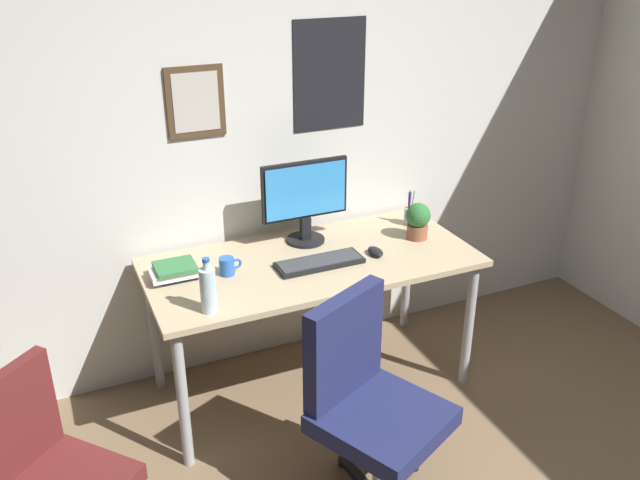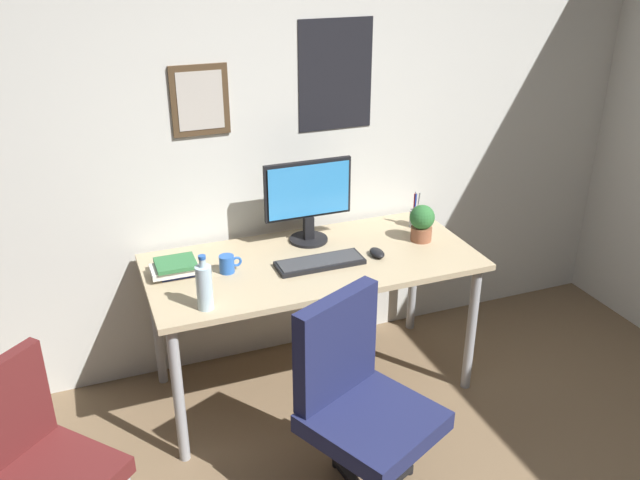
{
  "view_description": "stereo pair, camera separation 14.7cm",
  "coord_description": "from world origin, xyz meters",
  "px_view_note": "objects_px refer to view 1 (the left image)",
  "views": [
    {
      "loc": [
        -1.12,
        -1.02,
        2.23
      ],
      "look_at": [
        0.04,
        1.6,
        0.9
      ],
      "focal_mm": 37.57,
      "sensor_mm": 36.0,
      "label": 1
    },
    {
      "loc": [
        -0.99,
        -1.07,
        2.23
      ],
      "look_at": [
        0.04,
        1.6,
        0.9
      ],
      "focal_mm": 37.57,
      "sensor_mm": 36.0,
      "label": 2
    }
  ],
  "objects_px": {
    "keyboard": "(320,262)",
    "office_chair": "(367,398)",
    "monitor": "(305,198)",
    "book_stack_left": "(175,271)",
    "coffee_mug_near": "(227,266)",
    "side_chair": "(43,474)",
    "water_bottle": "(208,289)",
    "computer_mouse": "(375,252)",
    "pen_cup": "(410,215)",
    "potted_plant": "(418,220)"
  },
  "relations": [
    {
      "from": "side_chair",
      "to": "keyboard",
      "type": "bearing_deg",
      "value": 25.21
    },
    {
      "from": "pen_cup",
      "to": "book_stack_left",
      "type": "height_order",
      "value": "pen_cup"
    },
    {
      "from": "pen_cup",
      "to": "monitor",
      "type": "bearing_deg",
      "value": 176.66
    },
    {
      "from": "coffee_mug_near",
      "to": "book_stack_left",
      "type": "bearing_deg",
      "value": 166.69
    },
    {
      "from": "side_chair",
      "to": "potted_plant",
      "type": "distance_m",
      "value": 2.09
    },
    {
      "from": "office_chair",
      "to": "pen_cup",
      "type": "distance_m",
      "value": 1.3
    },
    {
      "from": "monitor",
      "to": "book_stack_left",
      "type": "height_order",
      "value": "monitor"
    },
    {
      "from": "coffee_mug_near",
      "to": "book_stack_left",
      "type": "xyz_separation_m",
      "value": [
        -0.24,
        0.06,
        -0.0
      ]
    },
    {
      "from": "keyboard",
      "to": "office_chair",
      "type": "bearing_deg",
      "value": -99.45
    },
    {
      "from": "computer_mouse",
      "to": "pen_cup",
      "type": "xyz_separation_m",
      "value": [
        0.36,
        0.26,
        0.04
      ]
    },
    {
      "from": "coffee_mug_near",
      "to": "pen_cup",
      "type": "distance_m",
      "value": 1.1
    },
    {
      "from": "side_chair",
      "to": "office_chair",
      "type": "bearing_deg",
      "value": -5.68
    },
    {
      "from": "side_chair",
      "to": "computer_mouse",
      "type": "xyz_separation_m",
      "value": [
        1.64,
        0.62,
        0.27
      ]
    },
    {
      "from": "keyboard",
      "to": "potted_plant",
      "type": "relative_size",
      "value": 2.21
    },
    {
      "from": "water_bottle",
      "to": "pen_cup",
      "type": "bearing_deg",
      "value": 19.76
    },
    {
      "from": "computer_mouse",
      "to": "potted_plant",
      "type": "relative_size",
      "value": 0.56
    },
    {
      "from": "book_stack_left",
      "to": "coffee_mug_near",
      "type": "bearing_deg",
      "value": -13.31
    },
    {
      "from": "computer_mouse",
      "to": "pen_cup",
      "type": "bearing_deg",
      "value": 36.11
    },
    {
      "from": "water_bottle",
      "to": "book_stack_left",
      "type": "relative_size",
      "value": 1.15
    },
    {
      "from": "keyboard",
      "to": "coffee_mug_near",
      "type": "bearing_deg",
      "value": 168.69
    },
    {
      "from": "monitor",
      "to": "coffee_mug_near",
      "type": "relative_size",
      "value": 4.2
    },
    {
      "from": "office_chair",
      "to": "book_stack_left",
      "type": "height_order",
      "value": "office_chair"
    },
    {
      "from": "office_chair",
      "to": "monitor",
      "type": "bearing_deg",
      "value": 80.71
    },
    {
      "from": "coffee_mug_near",
      "to": "potted_plant",
      "type": "bearing_deg",
      "value": -0.61
    },
    {
      "from": "coffee_mug_near",
      "to": "potted_plant",
      "type": "height_order",
      "value": "potted_plant"
    },
    {
      "from": "computer_mouse",
      "to": "coffee_mug_near",
      "type": "height_order",
      "value": "coffee_mug_near"
    },
    {
      "from": "coffee_mug_near",
      "to": "pen_cup",
      "type": "relative_size",
      "value": 0.55
    },
    {
      "from": "computer_mouse",
      "to": "coffee_mug_near",
      "type": "relative_size",
      "value": 1.0
    },
    {
      "from": "monitor",
      "to": "water_bottle",
      "type": "distance_m",
      "value": 0.82
    },
    {
      "from": "monitor",
      "to": "computer_mouse",
      "type": "height_order",
      "value": "monitor"
    },
    {
      "from": "monitor",
      "to": "book_stack_left",
      "type": "bearing_deg",
      "value": -168.97
    },
    {
      "from": "monitor",
      "to": "side_chair",
      "type": "bearing_deg",
      "value": -146.59
    },
    {
      "from": "coffee_mug_near",
      "to": "book_stack_left",
      "type": "relative_size",
      "value": 0.5
    },
    {
      "from": "monitor",
      "to": "book_stack_left",
      "type": "distance_m",
      "value": 0.76
    },
    {
      "from": "pen_cup",
      "to": "side_chair",
      "type": "bearing_deg",
      "value": -156.27
    },
    {
      "from": "monitor",
      "to": "computer_mouse",
      "type": "distance_m",
      "value": 0.45
    },
    {
      "from": "monitor",
      "to": "book_stack_left",
      "type": "relative_size",
      "value": 2.1
    },
    {
      "from": "monitor",
      "to": "potted_plant",
      "type": "bearing_deg",
      "value": -20.49
    },
    {
      "from": "computer_mouse",
      "to": "book_stack_left",
      "type": "xyz_separation_m",
      "value": [
        -0.97,
        0.16,
        0.02
      ]
    },
    {
      "from": "keyboard",
      "to": "potted_plant",
      "type": "distance_m",
      "value": 0.61
    },
    {
      "from": "monitor",
      "to": "coffee_mug_near",
      "type": "bearing_deg",
      "value": -157.88
    },
    {
      "from": "office_chair",
      "to": "coffee_mug_near",
      "type": "relative_size",
      "value": 8.68
    },
    {
      "from": "water_bottle",
      "to": "coffee_mug_near",
      "type": "relative_size",
      "value": 2.31
    },
    {
      "from": "water_bottle",
      "to": "book_stack_left",
      "type": "distance_m",
      "value": 0.36
    },
    {
      "from": "office_chair",
      "to": "coffee_mug_near",
      "type": "height_order",
      "value": "office_chair"
    },
    {
      "from": "monitor",
      "to": "water_bottle",
      "type": "xyz_separation_m",
      "value": [
        -0.65,
        -0.49,
        -0.13
      ]
    },
    {
      "from": "side_chair",
      "to": "water_bottle",
      "type": "height_order",
      "value": "water_bottle"
    },
    {
      "from": "computer_mouse",
      "to": "water_bottle",
      "type": "xyz_separation_m",
      "value": [
        -0.9,
        -0.19,
        0.09
      ]
    },
    {
      "from": "keyboard",
      "to": "coffee_mug_near",
      "type": "distance_m",
      "value": 0.45
    },
    {
      "from": "water_bottle",
      "to": "coffee_mug_near",
      "type": "xyz_separation_m",
      "value": [
        0.17,
        0.29,
        -0.06
      ]
    }
  ]
}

